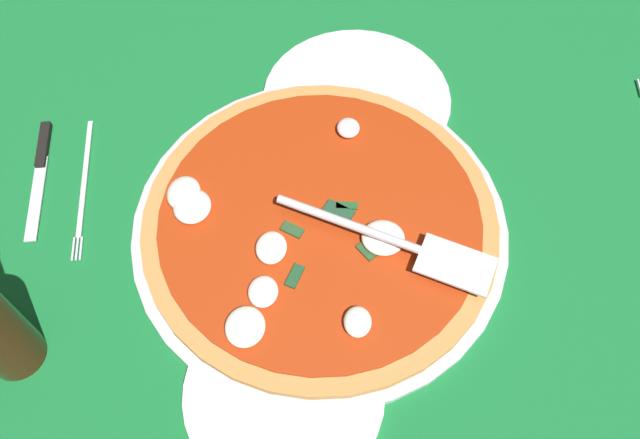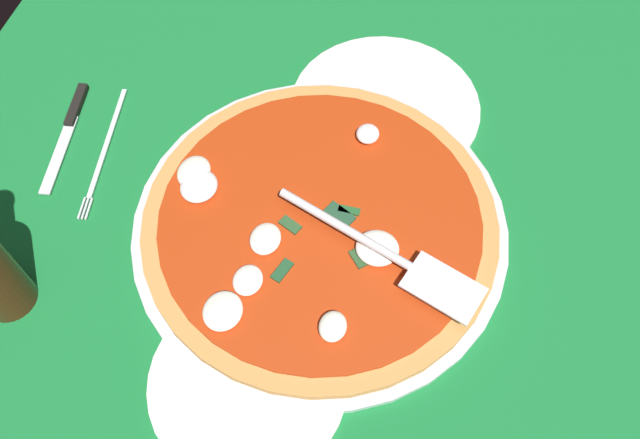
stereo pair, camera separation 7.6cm
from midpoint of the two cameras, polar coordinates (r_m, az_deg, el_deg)
The scene contains 8 objects.
ground_plane at distance 76.77cm, azimuth 5.15°, elevation -3.43°, with size 112.48×112.48×0.80cm, color #166C2F.
checker_pattern at distance 76.37cm, azimuth 5.17°, elevation -3.28°, with size 112.48×112.48×0.10cm.
pizza_pan at distance 77.27cm, azimuth 2.80°, elevation -0.83°, with size 43.78×43.78×1.12cm, color silver.
dinner_plate_left at distance 69.91cm, azimuth -3.05°, elevation -14.09°, with size 20.64×20.64×1.00cm, color white.
dinner_plate_right at distance 88.76cm, azimuth 7.91°, elevation 9.52°, with size 24.86×24.86×1.00cm, color white.
pizza at distance 76.08cm, azimuth 2.55°, elevation -0.42°, with size 41.28×41.28×2.70cm.
pizza_server at distance 72.23cm, azimuth 8.60°, elevation -3.07°, with size 11.45×24.63×1.00cm.
place_setting_far at distance 88.47cm, azimuth -17.25°, elevation 6.37°, with size 21.66×15.01×1.40cm.
Camera 2 is at (-35.33, -5.70, 67.43)cm, focal length 37.01 mm.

